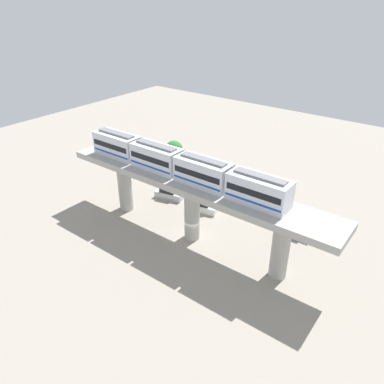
# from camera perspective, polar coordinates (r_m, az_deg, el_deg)

# --- Properties ---
(ground_plane) EXTENTS (120.00, 120.00, 0.00)m
(ground_plane) POSITION_cam_1_polar(r_m,az_deg,el_deg) (47.12, 0.01, -6.95)
(ground_plane) COLOR gray
(viaduct) EXTENTS (5.20, 35.80, 7.96)m
(viaduct) POSITION_cam_1_polar(r_m,az_deg,el_deg) (43.81, 0.01, -0.34)
(viaduct) COLOR #A8A59E
(viaduct) RESTS_ON ground
(train) EXTENTS (2.64, 27.45, 3.24)m
(train) POSITION_cam_1_polar(r_m,az_deg,el_deg) (43.39, -2.00, 4.22)
(train) COLOR silver
(train) RESTS_ON viaduct
(parked_car_blue) EXTENTS (1.95, 4.26, 1.76)m
(parked_car_blue) POSITION_cam_1_polar(r_m,az_deg,el_deg) (49.15, 15.80, -5.47)
(parked_car_blue) COLOR #284CB7
(parked_car_blue) RESTS_ON ground
(parked_car_white) EXTENTS (2.78, 4.51, 1.76)m
(parked_car_white) POSITION_cam_1_polar(r_m,az_deg,el_deg) (52.19, 1.64, -2.13)
(parked_car_white) COLOR white
(parked_car_white) RESTS_ON ground
(parked_car_silver) EXTENTS (2.72, 4.50, 1.76)m
(parked_car_silver) POSITION_cam_1_polar(r_m,az_deg,el_deg) (55.47, -3.50, -0.18)
(parked_car_silver) COLOR #B2B5BA
(parked_car_silver) RESTS_ON ground
(tree_near_viaduct) EXTENTS (3.02, 3.02, 4.88)m
(tree_near_viaduct) POSITION_cam_1_polar(r_m,az_deg,el_deg) (64.13, -2.76, 6.53)
(tree_near_viaduct) COLOR brown
(tree_near_viaduct) RESTS_ON ground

